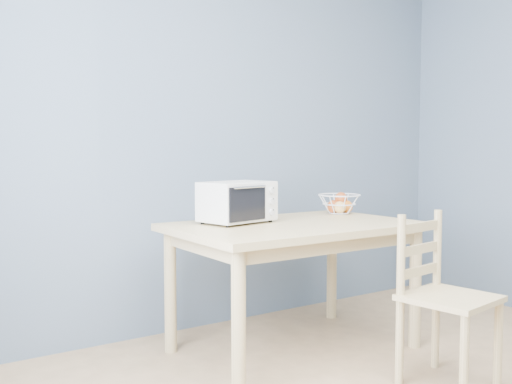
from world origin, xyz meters
TOP-DOWN VIEW (x-y plane):
  - dining_table at (0.09, 1.54)m, footprint 1.40×0.90m
  - toaster_oven at (-0.20, 1.73)m, footprint 0.46×0.37m
  - fruit_basket at (0.64, 1.77)m, footprint 0.38×0.38m
  - dining_chair at (0.40, 0.74)m, footprint 0.45×0.45m

SIDE VIEW (x-z plane):
  - dining_chair at x=0.40m, z-range -0.01..0.85m
  - dining_table at x=0.09m, z-range 0.27..1.02m
  - fruit_basket at x=0.64m, z-range 0.75..0.89m
  - toaster_oven at x=-0.20m, z-range 0.76..1.00m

